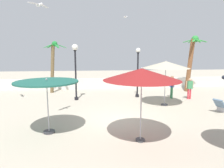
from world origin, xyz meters
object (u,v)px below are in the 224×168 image
Objects in this scene: palm_tree_1 at (53,61)px; guest_2 at (190,87)px; palm_tree_0 at (191,57)px; patio_umbrella_3 at (47,84)px; patio_umbrella_2 at (166,65)px; lamp_post_0 at (75,62)px; seagull_1 at (125,17)px; patio_umbrella_1 at (142,74)px; seagull_0 at (39,5)px; guest_0 at (172,85)px; lamp_post_1 at (138,68)px.

palm_tree_1 is 2.81× the size of guest_2.
patio_umbrella_3 is at bearing -141.87° from palm_tree_0.
patio_umbrella_2 is 1.91× the size of guest_2.
lamp_post_0 is (-9.79, -2.30, -0.29)m from palm_tree_0.
patio_umbrella_2 is at bearing -80.87° from seagull_1.
patio_umbrella_2 is at bearing 60.57° from patio_umbrella_1.
seagull_1 reaches higher than patio_umbrella_1.
lamp_post_0 is at bearing 77.75° from seagull_0.
patio_umbrella_2 is at bearing -123.36° from guest_0.
seagull_1 is at bearing 99.13° from patio_umbrella_2.
patio_umbrella_2 is 2.80m from guest_0.
palm_tree_1 is at bearing -155.77° from seagull_1.
guest_0 is at bearing -1.74° from lamp_post_0.
patio_umbrella_3 reaches higher than guest_2.
guest_0 reaches higher than guest_2.
lamp_post_0 is at bearing -174.11° from lamp_post_1.
lamp_post_1 is at bearing 114.81° from patio_umbrella_2.
patio_umbrella_1 is 0.78× the size of lamp_post_1.
palm_tree_1 is 9.81m from guest_0.
seagull_1 is (5.64, 10.92, 1.40)m from seagull_0.
lamp_post_0 reaches higher than patio_umbrella_1.
patio_umbrella_2 reaches higher than guest_2.
lamp_post_1 is at bearing 163.92° from guest_2.
patio_umbrella_2 is at bearing 22.86° from seagull_0.
lamp_post_0 is 2.89× the size of seagull_1.
seagull_1 is at bearing 52.26° from lamp_post_0.
patio_umbrella_3 reaches higher than guest_0.
lamp_post_0 is at bearing 178.26° from guest_0.
guest_2 is 11.35m from seagull_0.
seagull_0 reaches higher than lamp_post_1.
seagull_0 reaches higher than palm_tree_0.
seagull_1 is (-2.54, 6.09, 5.84)m from guest_0.
seagull_1 reaches higher than lamp_post_1.
guest_0 is at bearing 36.30° from patio_umbrella_3.
lamp_post_0 is 4.67m from lamp_post_1.
seagull_1 is at bearing 83.17° from patio_umbrella_1.
seagull_1 is at bearing 24.23° from palm_tree_1.
patio_umbrella_1 is 2.10× the size of seagull_1.
guest_2 is at bearing -117.35° from palm_tree_0.
palm_tree_0 is 2.85× the size of guest_0.
lamp_post_1 is at bearing 164.29° from guest_0.
seagull_0 is (-0.35, 0.92, 3.36)m from patio_umbrella_3.
patio_umbrella_3 is 0.54× the size of palm_tree_0.
patio_umbrella_2 reaches higher than guest_0.
palm_tree_1 is at bearing 160.11° from lamp_post_1.
guest_0 is (2.46, -0.69, -1.22)m from lamp_post_1.
seagull_1 reaches higher than seagull_0.
palm_tree_1 is at bearing 147.52° from patio_umbrella_2.
seagull_1 reaches higher than guest_0.
patio_umbrella_1 is 1.71× the size of guest_0.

